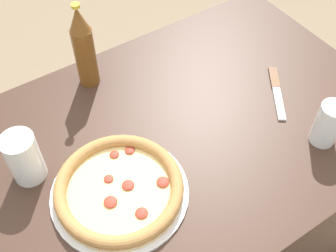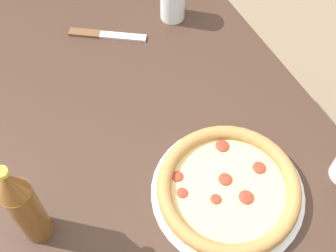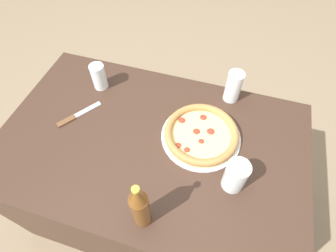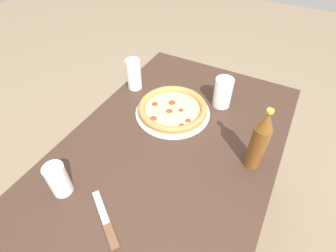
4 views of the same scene
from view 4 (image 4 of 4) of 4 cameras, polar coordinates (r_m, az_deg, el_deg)
ground_plane at (r=1.66m, az=0.09°, el=-21.27°), size 8.00×8.00×0.00m
table at (r=1.34m, az=0.10°, el=-14.96°), size 1.30×0.81×0.72m
pizza_margherita at (r=1.18m, az=1.03°, el=3.68°), size 0.34×0.34×0.05m
glass_cola at (r=1.31m, az=-7.41°, el=10.77°), size 0.07×0.07×0.15m
glass_orange_juice at (r=0.95m, az=-22.74°, el=-10.79°), size 0.07×0.07×0.13m
glass_red_wine at (r=1.22m, az=11.83°, el=7.01°), size 0.08×0.08×0.14m
beer_bottle at (r=0.95m, az=19.27°, el=-3.08°), size 0.06×0.06×0.27m
knife at (r=0.89m, az=-13.38°, el=-19.53°), size 0.14×0.19×0.01m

